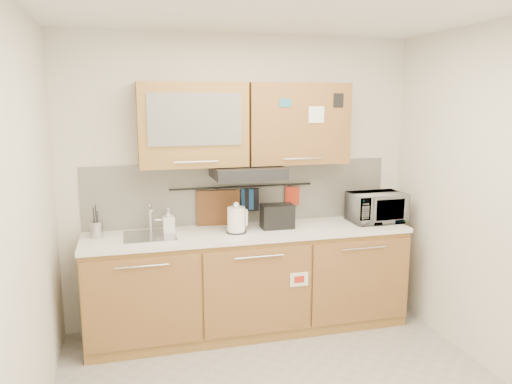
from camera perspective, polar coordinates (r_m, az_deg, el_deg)
ceiling at (r=3.11m, az=4.88°, el=20.94°), size 3.20×3.20×0.00m
wall_back at (r=4.56m, az=-1.70°, el=1.21°), size 3.20×0.00×3.20m
wall_left at (r=3.03m, az=-25.47°, el=-4.56°), size 0.00×3.00×3.00m
wall_right at (r=3.96m, az=26.94°, el=-1.34°), size 0.00×3.00×3.00m
base_cabinet at (r=4.50m, az=-0.74°, el=-10.71°), size 2.80×0.64×0.88m
countertop at (r=4.35m, az=-0.75°, el=-4.64°), size 2.82×0.62×0.04m
backsplash at (r=4.56m, az=-1.66°, el=-0.05°), size 2.80×0.02×0.56m
upper_cabinets at (r=4.33m, az=-1.27°, el=7.79°), size 1.82×0.37×0.70m
range_hood at (r=4.30m, az=-0.96°, el=2.27°), size 0.60×0.46×0.10m
sink at (r=4.24m, az=-12.04°, el=-4.92°), size 0.42×0.40×0.26m
utensil_rail at (r=4.52m, az=-1.56°, el=0.61°), size 1.30×0.02×0.02m
utensil_crock at (r=4.30m, az=-17.75°, el=-4.07°), size 0.13×0.13×0.27m
kettle at (r=4.24m, az=-2.25°, el=-3.28°), size 0.20×0.19×0.27m
toaster at (r=4.39m, az=2.44°, el=-2.75°), size 0.28×0.17×0.21m
microwave at (r=4.75m, az=13.58°, el=-1.71°), size 0.50×0.35×0.27m
soap_bottle at (r=4.30m, az=-9.97°, el=-3.24°), size 0.10×0.10×0.21m
cutting_board at (r=4.51m, az=-4.33°, el=-2.80°), size 0.39×0.07×0.48m
oven_mitt at (r=4.53m, az=-0.99°, el=-0.81°), size 0.12×0.06×0.19m
dark_pouch at (r=4.54m, az=-0.51°, el=-0.89°), size 0.13×0.04×0.20m
pot_holder at (r=4.65m, az=4.17°, el=-0.40°), size 0.13×0.06×0.16m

